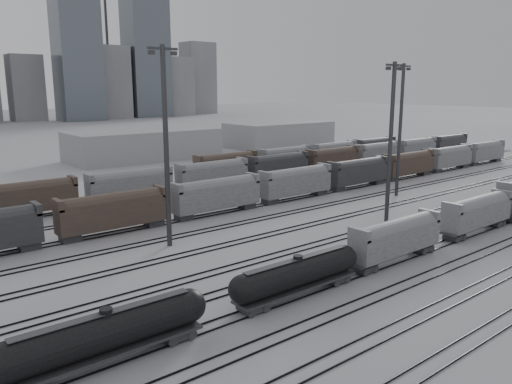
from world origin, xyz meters
TOP-DOWN VIEW (x-y plane):
  - ground at (0.00, 0.00)m, footprint 900.00×900.00m
  - tracks at (0.00, 17.50)m, footprint 220.00×71.50m
  - tank_car_a at (-39.78, 1.00)m, footprint 16.29×2.71m
  - tank_car_b at (-21.01, 1.00)m, footprint 15.71×2.62m
  - hopper_car_a at (-5.68, 1.00)m, footprint 13.62×2.71m
  - hopper_car_b at (12.63, 1.00)m, footprint 13.87×2.76m
  - light_mast_b at (-22.80, 22.40)m, footprint 3.91×0.63m
  - light_mast_c at (6.34, 11.16)m, footprint 3.68×0.59m
  - light_mast_d at (24.46, 22.39)m, footprint 3.79×0.61m
  - bg_string_near at (8.00, 32.00)m, footprint 151.00×3.00m
  - bg_string_mid at (18.00, 48.00)m, footprint 151.00×3.00m
  - bg_string_far at (35.50, 56.00)m, footprint 66.00×3.00m
  - warehouse_mid at (10.00, 95.00)m, footprint 40.00×18.00m
  - warehouse_right at (60.00, 95.00)m, footprint 35.00×18.00m
  - crane_right at (91.26, 305.00)m, footprint 42.00×1.80m

SIDE VIEW (x-z plane):
  - ground at x=0.00m, z-range 0.00..0.00m
  - tracks at x=0.00m, z-range 0.00..0.16m
  - tank_car_b at x=-21.01m, z-range 0.30..4.19m
  - tank_car_a at x=-39.78m, z-range 0.32..4.34m
  - bg_string_far at x=35.50m, z-range 0.00..5.60m
  - bg_string_near at x=8.00m, z-range 0.00..5.60m
  - bg_string_mid at x=18.00m, z-range 0.00..5.60m
  - hopper_car_a at x=-5.68m, z-range 0.57..5.45m
  - hopper_car_b at x=12.63m, z-range 0.58..5.55m
  - warehouse_mid at x=10.00m, z-range 0.00..8.00m
  - warehouse_right at x=60.00m, z-range 0.00..8.00m
  - light_mast_c at x=6.34m, z-range 0.70..23.67m
  - light_mast_d at x=24.46m, z-range 0.72..24.38m
  - light_mast_b at x=-22.80m, z-range 0.75..25.20m
  - crane_right at x=91.26m, z-range 7.39..107.39m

